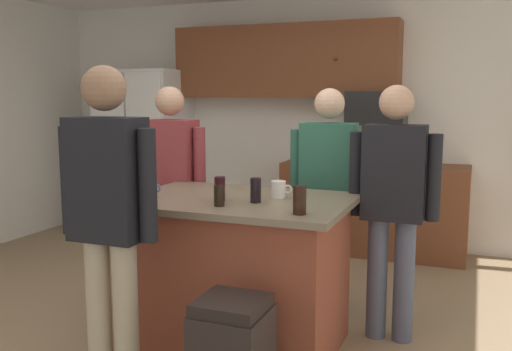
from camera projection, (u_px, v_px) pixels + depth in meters
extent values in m
plane|color=#937A5B|center=(211.00, 341.00, 3.64)|extent=(7.04, 7.04, 0.00)
cube|color=white|center=(325.00, 121.00, 6.03)|extent=(6.40, 0.10, 2.60)
cube|color=brown|center=(284.00, 61.00, 5.91)|extent=(2.40, 0.35, 0.75)
sphere|color=#4C3823|center=(336.00, 59.00, 5.51)|extent=(0.04, 0.04, 0.04)
cube|color=brown|center=(373.00, 208.00, 5.64)|extent=(1.80, 0.60, 0.90)
sphere|color=#4C3823|center=(416.00, 218.00, 5.19)|extent=(0.04, 0.04, 0.04)
cube|color=white|center=(146.00, 152.00, 6.45)|extent=(0.92, 0.70, 1.85)
cube|color=white|center=(110.00, 155.00, 6.19)|extent=(0.44, 0.04, 1.77)
cube|color=white|center=(145.00, 156.00, 6.03)|extent=(0.44, 0.04, 1.77)
cylinder|color=#B2B2B7|center=(125.00, 147.00, 6.07)|extent=(0.02, 0.02, 0.35)
cube|color=black|center=(377.00, 108.00, 5.52)|extent=(0.56, 0.40, 0.32)
cube|color=brown|center=(238.00, 275.00, 3.53)|extent=(1.23, 0.83, 0.91)
cube|color=#756651|center=(238.00, 201.00, 3.46)|extent=(1.37, 0.97, 0.04)
cylinder|color=#383842|center=(163.00, 248.00, 4.36)|extent=(0.13, 0.13, 0.80)
cylinder|color=#383842|center=(183.00, 251.00, 4.29)|extent=(0.13, 0.13, 0.80)
cube|color=maroon|center=(171.00, 160.00, 4.22)|extent=(0.38, 0.22, 0.60)
sphere|color=tan|center=(170.00, 101.00, 4.16)|extent=(0.22, 0.22, 0.22)
cylinder|color=maroon|center=(144.00, 161.00, 4.31)|extent=(0.09, 0.09, 0.54)
cylinder|color=maroon|center=(200.00, 164.00, 4.14)|extent=(0.09, 0.09, 0.54)
cylinder|color=#4C5166|center=(377.00, 278.00, 3.66)|extent=(0.13, 0.13, 0.80)
cylinder|color=#4C5166|center=(404.00, 281.00, 3.60)|extent=(0.13, 0.13, 0.80)
cube|color=black|center=(394.00, 173.00, 3.53)|extent=(0.38, 0.22, 0.60)
sphere|color=tan|center=(397.00, 102.00, 3.46)|extent=(0.22, 0.22, 0.22)
cylinder|color=black|center=(356.00, 174.00, 3.62)|extent=(0.09, 0.09, 0.54)
cylinder|color=black|center=(434.00, 178.00, 3.44)|extent=(0.09, 0.09, 0.54)
cylinder|color=#4C5166|center=(315.00, 257.00, 4.15)|extent=(0.13, 0.13, 0.79)
cylinder|color=#4C5166|center=(338.00, 259.00, 4.09)|extent=(0.13, 0.13, 0.79)
cube|color=#2D6651|center=(328.00, 164.00, 4.02)|extent=(0.38, 0.22, 0.59)
sphere|color=beige|center=(330.00, 103.00, 3.96)|extent=(0.21, 0.21, 0.21)
cylinder|color=#2D6651|center=(296.00, 166.00, 4.11)|extent=(0.09, 0.09, 0.53)
cylinder|color=#2D6651|center=(362.00, 169.00, 3.94)|extent=(0.09, 0.09, 0.53)
cylinder|color=tan|center=(99.00, 314.00, 3.00)|extent=(0.13, 0.13, 0.84)
cylinder|color=tan|center=(126.00, 319.00, 2.93)|extent=(0.13, 0.13, 0.84)
cube|color=black|center=(107.00, 179.00, 2.86)|extent=(0.38, 0.22, 0.63)
sphere|color=#8C664C|center=(104.00, 88.00, 2.80)|extent=(0.23, 0.23, 0.23)
cylinder|color=black|center=(69.00, 180.00, 2.95)|extent=(0.09, 0.09, 0.57)
cylinder|color=black|center=(148.00, 186.00, 2.78)|extent=(0.09, 0.09, 0.57)
cylinder|color=black|center=(219.00, 196.00, 3.20)|extent=(0.06, 0.06, 0.12)
cylinder|color=black|center=(300.00, 200.00, 2.98)|extent=(0.07, 0.07, 0.15)
cylinder|color=#4C6B99|center=(148.00, 188.00, 3.48)|extent=(0.09, 0.09, 0.11)
torus|color=#4C6B99|center=(157.00, 188.00, 3.46)|extent=(0.06, 0.01, 0.06)
cylinder|color=black|center=(256.00, 190.00, 3.30)|extent=(0.06, 0.06, 0.15)
cylinder|color=black|center=(220.00, 189.00, 3.35)|extent=(0.06, 0.06, 0.15)
cylinder|color=white|center=(279.00, 189.00, 3.46)|extent=(0.09, 0.09, 0.11)
torus|color=white|center=(288.00, 189.00, 3.43)|extent=(0.06, 0.01, 0.06)
cube|color=black|center=(232.00, 305.00, 2.70)|extent=(0.32, 0.32, 0.06)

